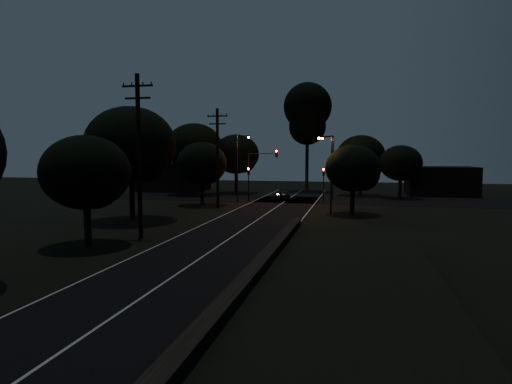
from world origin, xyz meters
The scene contains 23 objects.
ground centered at (0.00, 0.00, 0.00)m, with size 160.00×160.00×0.00m, color black.
road_surface centered at (0.00, 31.12, 0.01)m, with size 60.00×70.00×0.03m.
retaining_wall centered at (7.74, 3.00, 0.62)m, with size 6.93×26.00×1.60m.
utility_pole_mid centered at (-6.00, 15.00, 5.74)m, with size 2.20×0.30×11.00m.
utility_pole_far centered at (-6.00, 32.00, 5.48)m, with size 2.20×0.30×10.50m.
tree_left_b centered at (-7.81, 11.89, 4.45)m, with size 5.41×5.41×6.87m.
tree_left_c centered at (-10.23, 21.84, 6.31)m, with size 7.72×7.72×9.75m.
tree_left_d centered at (-8.30, 33.89, 4.59)m, with size 5.59×5.59×7.09m.
tree_far_nw centered at (-8.76, 49.86, 5.62)m, with size 6.85×6.85×8.67m.
tree_far_w centered at (-13.72, 45.84, 6.57)m, with size 7.93×7.93×10.11m.
tree_far_ne centered at (9.23, 49.87, 5.43)m, with size 6.63×6.63×8.39m.
tree_far_e centered at (14.19, 46.89, 4.48)m, with size 5.45×5.45×6.91m.
tree_right_a centered at (8.18, 29.90, 4.27)m, with size 5.19×5.19×6.59m.
tall_pine centered at (1.00, 55.00, 12.03)m, with size 7.34×7.34×16.68m.
building_left centered at (-20.00, 52.00, 2.20)m, with size 10.00×8.00×4.40m, color black.
building_right centered at (20.00, 53.00, 2.00)m, with size 9.00×7.00×4.00m, color black.
signal_left centered at (-4.60, 39.99, 2.84)m, with size 0.28×0.35×4.10m.
signal_right centered at (4.60, 39.99, 2.84)m, with size 0.28×0.35×4.10m.
signal_mast centered at (-2.91, 39.99, 4.34)m, with size 3.70×0.35×6.25m.
streetlight_a centered at (-5.31, 38.00, 4.64)m, with size 1.66×0.26×8.00m.
streetlight_b centered at (5.31, 44.00, 4.64)m, with size 1.66×0.26×8.00m.
streetlight_c centered at (5.83, 30.00, 4.35)m, with size 1.46×0.26×7.50m.
car centered at (-0.37, 41.24, 0.60)m, with size 1.42×3.53×1.20m, color black.
Camera 1 is at (8.07, -11.27, 5.65)m, focal length 30.00 mm.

